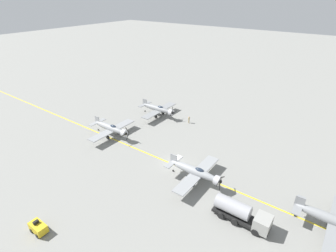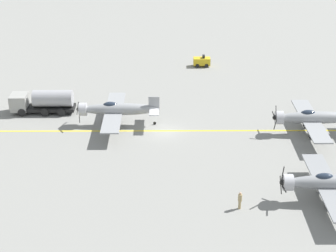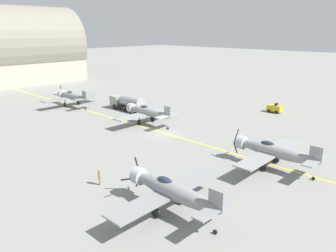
% 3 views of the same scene
% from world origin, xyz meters
% --- Properties ---
extents(ground_plane, '(400.00, 400.00, 0.00)m').
position_xyz_m(ground_plane, '(0.00, 0.00, 0.00)').
color(ground_plane, gray).
extents(taxiway_stripe, '(0.30, 160.00, 0.01)m').
position_xyz_m(taxiway_stripe, '(0.00, 0.00, 0.00)').
color(taxiway_stripe, yellow).
rests_on(taxiway_stripe, ground).
extents(airplane_far_center, '(12.00, 9.98, 3.78)m').
position_xyz_m(airplane_far_center, '(0.10, 25.70, 2.01)').
color(airplane_far_center, gray).
rests_on(airplane_far_center, ground).
extents(airplane_near_center, '(12.00, 9.98, 3.65)m').
position_xyz_m(airplane_near_center, '(-0.78, -17.71, 2.01)').
color(airplane_near_center, gray).
rests_on(airplane_near_center, ground).
extents(airplane_near_left, '(12.00, 9.98, 3.75)m').
position_xyz_m(airplane_near_left, '(-15.32, -15.83, 2.01)').
color(airplane_near_left, gray).
rests_on(airplane_near_left, ground).
extents(airplane_mid_center, '(12.00, 9.98, 3.65)m').
position_xyz_m(airplane_mid_center, '(1.77, 5.40, 2.01)').
color(airplane_mid_center, gray).
rests_on(airplane_mid_center, ground).
extents(fuel_tanker, '(2.68, 8.00, 2.98)m').
position_xyz_m(fuel_tanker, '(5.54, 15.09, 1.51)').
color(fuel_tanker, black).
rests_on(fuel_tanker, ground).
extents(tow_tractor, '(1.57, 2.60, 1.79)m').
position_xyz_m(tow_tractor, '(23.26, -6.16, 0.79)').
color(tow_tractor, gold).
rests_on(tow_tractor, ground).
extents(ground_crew_walking, '(0.38, 0.38, 1.74)m').
position_xyz_m(ground_crew_walking, '(-16.52, -7.26, 0.95)').
color(ground_crew_walking, tan).
rests_on(ground_crew_walking, ground).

